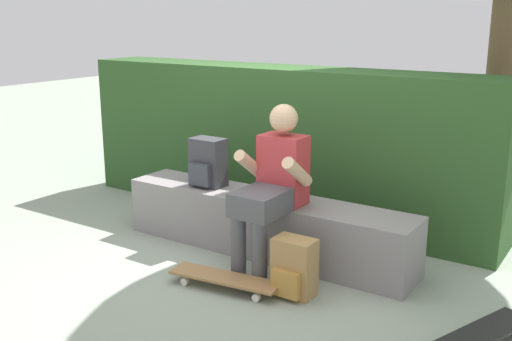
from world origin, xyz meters
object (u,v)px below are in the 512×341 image
at_px(bench_main, 265,224).
at_px(backpack_on_bench, 208,163).
at_px(person_skater, 273,182).
at_px(backpack_on_ground, 294,268).
at_px(skateboard_near_person, 225,279).
at_px(skateboard_beside_bench, 480,335).

xyz_separation_m(bench_main, backpack_on_bench, (-0.56, -0.01, 0.43)).
distance_m(person_skater, backpack_on_ground, 0.68).
height_order(bench_main, skateboard_near_person, bench_main).
relative_size(person_skater, skateboard_near_person, 1.48).
bearing_deg(backpack_on_ground, skateboard_near_person, -158.01).
bearing_deg(bench_main, backpack_on_bench, -179.03).
xyz_separation_m(skateboard_near_person, backpack_on_bench, (-0.68, 0.70, 0.58)).
xyz_separation_m(person_skater, skateboard_beside_bench, (1.59, -0.31, -0.59)).
xyz_separation_m(skateboard_beside_bench, backpack_on_bench, (-2.35, 0.51, 0.58)).
distance_m(person_skater, backpack_on_bench, 0.79).
relative_size(skateboard_near_person, skateboard_beside_bench, 1.00).
height_order(backpack_on_bench, backpack_on_ground, backpack_on_bench).
bearing_deg(person_skater, skateboard_beside_bench, -10.89).
relative_size(person_skater, backpack_on_ground, 3.04).
xyz_separation_m(bench_main, skateboard_near_person, (0.13, -0.71, -0.16)).
bearing_deg(backpack_on_ground, skateboard_beside_bench, 0.67).
distance_m(person_skater, skateboard_beside_bench, 1.72).
xyz_separation_m(bench_main, backpack_on_ground, (0.57, -0.53, -0.04)).
height_order(skateboard_near_person, backpack_on_ground, backpack_on_ground).
bearing_deg(backpack_on_bench, backpack_on_ground, -24.93).
relative_size(person_skater, backpack_on_bench, 3.04).
height_order(person_skater, backpack_on_bench, person_skater).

